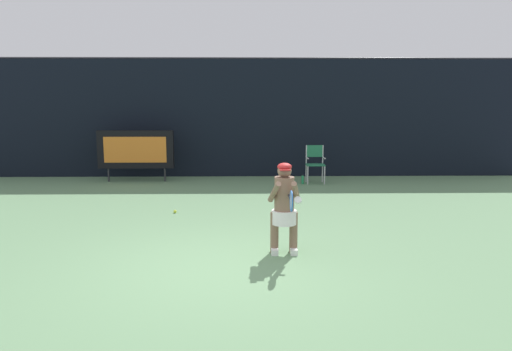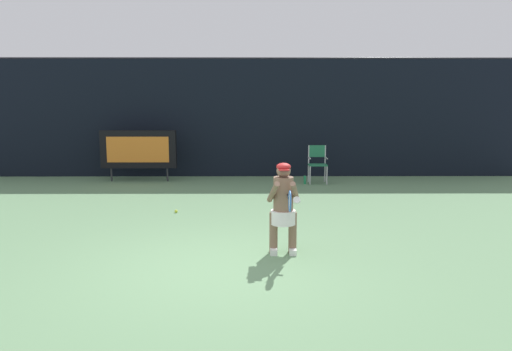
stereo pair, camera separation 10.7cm
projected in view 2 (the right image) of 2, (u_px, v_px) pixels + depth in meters
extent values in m
cube|color=#61885F|center=(213.00, 270.00, 7.00)|extent=(18.00, 22.00, 0.02)
cube|color=black|center=(234.00, 119.00, 15.12)|extent=(18.00, 0.12, 3.60)
cylinder|color=#38383D|center=(234.00, 58.00, 14.83)|extent=(18.00, 0.05, 0.05)
cube|color=black|center=(139.00, 149.00, 14.28)|extent=(2.20, 0.20, 1.10)
cube|color=orange|center=(138.00, 150.00, 14.18)|extent=(1.80, 0.01, 0.75)
cylinder|color=#2D2D33|center=(111.00, 175.00, 14.40)|extent=(0.05, 0.05, 0.40)
cylinder|color=#2D2D33|center=(167.00, 175.00, 14.41)|extent=(0.05, 0.05, 0.40)
cylinder|color=#B7B7BC|center=(310.00, 175.00, 13.84)|extent=(0.04, 0.04, 0.52)
cylinder|color=#B7B7BC|center=(327.00, 175.00, 13.84)|extent=(0.04, 0.04, 0.52)
cylinder|color=#B7B7BC|center=(308.00, 173.00, 14.24)|extent=(0.04, 0.04, 0.52)
cylinder|color=#B7B7BC|center=(325.00, 173.00, 14.24)|extent=(0.04, 0.04, 0.52)
cube|color=#226A47|center=(318.00, 165.00, 14.00)|extent=(0.52, 0.44, 0.03)
cylinder|color=#B7B7BC|center=(309.00, 155.00, 14.16)|extent=(0.04, 0.04, 0.56)
cylinder|color=#B7B7BC|center=(325.00, 155.00, 14.16)|extent=(0.04, 0.04, 0.56)
cube|color=#226A47|center=(317.00, 151.00, 14.14)|extent=(0.48, 0.02, 0.34)
cylinder|color=#B7B7BC|center=(310.00, 158.00, 13.97)|extent=(0.04, 0.44, 0.04)
cylinder|color=#B7B7BC|center=(326.00, 158.00, 13.97)|extent=(0.04, 0.44, 0.04)
cylinder|color=#218750|center=(305.00, 180.00, 13.95)|extent=(0.07, 0.07, 0.24)
cylinder|color=black|center=(305.00, 175.00, 13.93)|extent=(0.03, 0.03, 0.03)
cube|color=white|center=(274.00, 251.00, 7.69)|extent=(0.11, 0.26, 0.09)
cube|color=white|center=(293.00, 251.00, 7.69)|extent=(0.11, 0.26, 0.09)
cylinder|color=brown|center=(274.00, 233.00, 7.69)|extent=(0.13, 0.13, 0.66)
cylinder|color=brown|center=(293.00, 233.00, 7.69)|extent=(0.13, 0.13, 0.66)
cylinder|color=white|center=(283.00, 217.00, 7.65)|extent=(0.39, 0.39, 0.22)
cylinder|color=brown|center=(283.00, 195.00, 7.60)|extent=(0.31, 0.31, 0.56)
sphere|color=brown|center=(284.00, 171.00, 7.54)|extent=(0.22, 0.22, 0.22)
ellipsoid|color=#B22323|center=(284.00, 167.00, 7.53)|extent=(0.22, 0.22, 0.12)
cube|color=#B22323|center=(284.00, 170.00, 7.44)|extent=(0.17, 0.12, 0.02)
cylinder|color=brown|center=(273.00, 192.00, 7.42)|extent=(0.19, 0.47, 0.39)
cylinder|color=brown|center=(295.00, 192.00, 7.42)|extent=(0.19, 0.47, 0.39)
cylinder|color=white|center=(297.00, 200.00, 7.32)|extent=(0.13, 0.13, 0.12)
cylinder|color=black|center=(288.00, 197.00, 7.31)|extent=(0.03, 0.28, 0.03)
torus|color=#2F66B3|center=(290.00, 201.00, 7.01)|extent=(0.02, 0.31, 0.31)
ellipsoid|color=silver|center=(290.00, 201.00, 7.01)|extent=(0.01, 0.26, 0.26)
sphere|color=#CCDB3D|center=(176.00, 211.00, 10.44)|extent=(0.07, 0.07, 0.07)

